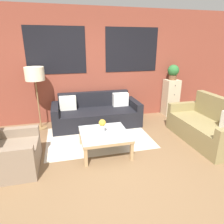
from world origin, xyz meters
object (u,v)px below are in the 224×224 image
(armchair_corner, at_px, (9,154))
(potted_plant, at_px, (173,72))
(floor_lamp, at_px, (35,76))
(coffee_table, at_px, (104,136))
(settee_vintage, at_px, (207,127))
(couch_dark, at_px, (96,114))
(flower_vase, at_px, (102,125))
(drawer_cabinet, at_px, (171,97))

(armchair_corner, height_order, potted_plant, potted_plant)
(potted_plant, bearing_deg, floor_lamp, -177.70)
(floor_lamp, relative_size, potted_plant, 3.61)
(coffee_table, xyz_separation_m, floor_lamp, (-1.27, 1.47, 0.94))
(settee_vintage, bearing_deg, couch_dark, 145.30)
(floor_lamp, bearing_deg, flower_vase, -49.51)
(drawer_cabinet, relative_size, potted_plant, 2.48)
(couch_dark, distance_m, armchair_corner, 2.29)
(settee_vintage, height_order, coffee_table, settee_vintage)
(floor_lamp, xyz_separation_m, drawer_cabinet, (3.54, 0.14, -0.77))
(potted_plant, bearing_deg, coffee_table, -144.69)
(coffee_table, bearing_deg, drawer_cabinet, 35.30)
(drawer_cabinet, bearing_deg, potted_plant, 90.00)
(drawer_cabinet, distance_m, potted_plant, 0.73)
(floor_lamp, bearing_deg, coffee_table, -49.10)
(floor_lamp, bearing_deg, potted_plant, 2.30)
(floor_lamp, distance_m, flower_vase, 2.04)
(armchair_corner, distance_m, floor_lamp, 1.94)
(armchair_corner, relative_size, potted_plant, 2.24)
(settee_vintage, bearing_deg, potted_plant, 86.78)
(couch_dark, bearing_deg, settee_vintage, -34.70)
(couch_dark, height_order, coffee_table, couch_dark)
(couch_dark, xyz_separation_m, potted_plant, (2.19, 0.23, 0.96))
(settee_vintage, xyz_separation_m, coffee_table, (-2.18, 0.07, 0.02))
(armchair_corner, height_order, flower_vase, armchair_corner)
(settee_vintage, bearing_deg, coffee_table, 178.03)
(couch_dark, height_order, drawer_cabinet, drawer_cabinet)
(couch_dark, relative_size, potted_plant, 5.23)
(floor_lamp, distance_m, drawer_cabinet, 3.63)
(armchair_corner, bearing_deg, flower_vase, 6.78)
(potted_plant, bearing_deg, drawer_cabinet, -90.00)
(drawer_cabinet, relative_size, flower_vase, 3.88)
(coffee_table, height_order, drawer_cabinet, drawer_cabinet)
(couch_dark, relative_size, armchair_corner, 2.34)
(settee_vintage, distance_m, floor_lamp, 3.90)
(settee_vintage, height_order, drawer_cabinet, drawer_cabinet)
(settee_vintage, distance_m, armchair_corner, 3.78)
(armchair_corner, height_order, floor_lamp, floor_lamp)
(drawer_cabinet, distance_m, flower_vase, 2.80)
(coffee_table, distance_m, potted_plant, 2.93)
(coffee_table, bearing_deg, potted_plant, 35.31)
(settee_vintage, xyz_separation_m, drawer_cabinet, (0.09, 1.68, 0.20))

